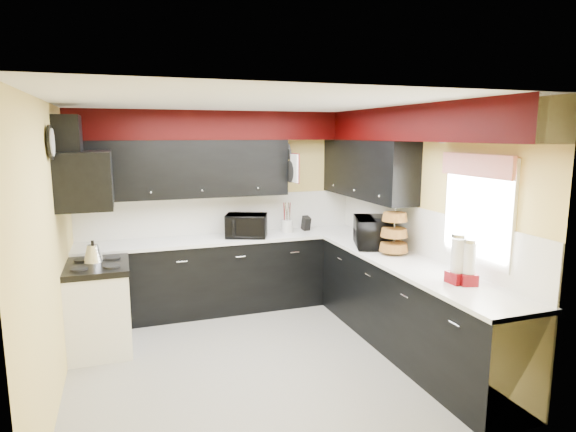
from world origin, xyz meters
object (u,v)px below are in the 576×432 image
object	(u,v)px
kettle	(93,253)
toaster_oven	(246,226)
utensil_crock	(287,226)
microwave	(374,232)
knife_block	(306,224)

from	to	relation	value
kettle	toaster_oven	bearing A→B (deg)	17.89
toaster_oven	utensil_crock	bearing A→B (deg)	31.37
microwave	kettle	size ratio (longest dim) A/B	3.04
utensil_crock	knife_block	world-z (taller)	knife_block
kettle	utensil_crock	bearing A→B (deg)	15.96
microwave	kettle	distance (m)	3.06
utensil_crock	knife_block	distance (m)	0.29
toaster_oven	utensil_crock	size ratio (longest dim) A/B	2.95
knife_block	microwave	bearing A→B (deg)	-74.25
toaster_oven	knife_block	world-z (taller)	toaster_oven
toaster_oven	utensil_crock	xyz separation A→B (m)	(0.57, 0.10, -0.06)
microwave	knife_block	xyz separation A→B (m)	(-0.40, 1.12, -0.07)
toaster_oven	microwave	xyz separation A→B (m)	(1.26, -0.97, 0.02)
toaster_oven	microwave	world-z (taller)	microwave
microwave	knife_block	world-z (taller)	microwave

